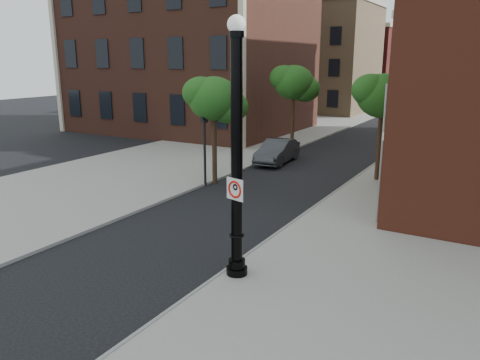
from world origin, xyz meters
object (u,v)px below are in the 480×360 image
Objects in this scene: parked_car at (277,151)px; traffic_signal_right at (396,129)px; no_parking_sign at (235,189)px; traffic_signal_left at (204,127)px; lamppost at (237,165)px.

parked_car is 0.85× the size of traffic_signal_right.
no_parking_sign is at bearing -104.11° from traffic_signal_right.
traffic_signal_left reaches higher than parked_car.
no_parking_sign is 0.12× the size of traffic_signal_right.
lamppost is at bearing -73.63° from parked_car.
traffic_signal_right is (8.05, -6.01, 2.69)m from parked_car.
traffic_signal_left is 0.86× the size of traffic_signal_right.
traffic_signal_left is at bearing 129.49° from lamppost.
traffic_signal_right reaches higher than parked_car.
traffic_signal_right reaches higher than no_parking_sign.
traffic_signal_left is 8.84m from traffic_signal_right.
parked_car is 10.39m from traffic_signal_right.
traffic_signal_left is (-6.53, 8.05, 0.21)m from no_parking_sign.
no_parking_sign reaches higher than parked_car.
traffic_signal_left reaches higher than no_parking_sign.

